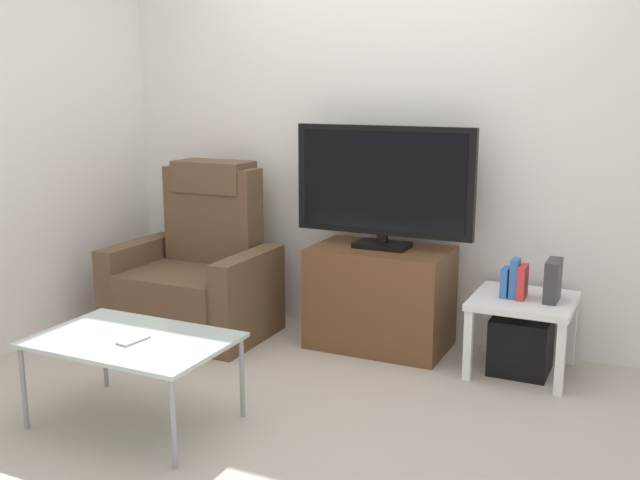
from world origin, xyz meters
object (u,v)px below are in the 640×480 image
at_px(tv_stand, 380,297).
at_px(television, 383,184).
at_px(side_table, 523,309).
at_px(book_rightmost, 523,282).
at_px(book_leftmost, 505,282).
at_px(coffee_table, 133,343).
at_px(cell_phone, 133,340).
at_px(subwoofer_box, 521,344).
at_px(book_middle, 515,278).
at_px(recliner_armchair, 197,274).
at_px(game_console, 553,280).

relative_size(tv_stand, television, 0.75).
distance_m(side_table, book_rightmost, 0.16).
height_order(book_leftmost, coffee_table, book_leftmost).
height_order(television, cell_phone, television).
bearing_deg(tv_stand, television, 90.00).
relative_size(subwoofer_box, book_leftmost, 1.93).
bearing_deg(coffee_table, book_rightmost, 42.84).
xyz_separation_m(television, book_middle, (0.80, -0.08, -0.46)).
distance_m(tv_stand, book_rightmost, 0.87).
distance_m(book_middle, book_rightmost, 0.05).
xyz_separation_m(recliner_armchair, coffee_table, (0.50, -1.24, 0.02)).
xyz_separation_m(television, book_leftmost, (0.75, -0.08, -0.49)).
height_order(television, side_table, television).
bearing_deg(television, book_middle, -5.99).
bearing_deg(side_table, television, 175.70).
relative_size(recliner_armchair, book_middle, 5.01).
distance_m(game_console, cell_phone, 2.19).
xyz_separation_m(side_table, coffee_table, (-1.52, -1.42, 0.03)).
bearing_deg(subwoofer_box, book_leftmost, -168.69).
relative_size(tv_stand, cell_phone, 5.44).
distance_m(book_leftmost, game_console, 0.25).
relative_size(tv_stand, book_middle, 3.79).
xyz_separation_m(book_middle, game_console, (0.20, 0.03, 0.00)).
xyz_separation_m(television, side_table, (0.85, -0.06, -0.63)).
relative_size(side_table, game_console, 2.42).
bearing_deg(book_middle, book_leftmost, 180.00).
bearing_deg(recliner_armchair, tv_stand, 7.98).
height_order(side_table, game_console, game_console).
bearing_deg(book_middle, game_console, 8.71).
xyz_separation_m(television, cell_phone, (-0.63, -1.52, -0.57)).
relative_size(side_table, book_leftmost, 3.32).
bearing_deg(recliner_armchair, coffee_table, -70.77).
bearing_deg(book_rightmost, television, 174.31).
bearing_deg(book_rightmost, side_table, 68.88).
xyz_separation_m(television, subwoofer_box, (0.85, -0.06, -0.84)).
bearing_deg(television, cell_phone, -112.65).
height_order(tv_stand, side_table, tv_stand).
height_order(subwoofer_box, book_rightmost, book_rightmost).
distance_m(tv_stand, coffee_table, 1.61).
relative_size(recliner_armchair, game_console, 4.83).
bearing_deg(subwoofer_box, tv_stand, 176.94).
distance_m(television, game_console, 1.10).
xyz_separation_m(tv_stand, coffee_table, (-0.67, -1.47, 0.09)).
relative_size(book_middle, game_console, 0.96).
xyz_separation_m(book_middle, cell_phone, (-1.44, -1.43, -0.11)).
relative_size(subwoofer_box, coffee_table, 0.35).
relative_size(television, coffee_table, 1.21).
bearing_deg(cell_phone, recliner_armchair, 120.67).
bearing_deg(subwoofer_box, television, 175.70).
bearing_deg(book_middle, subwoofer_box, 21.51).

